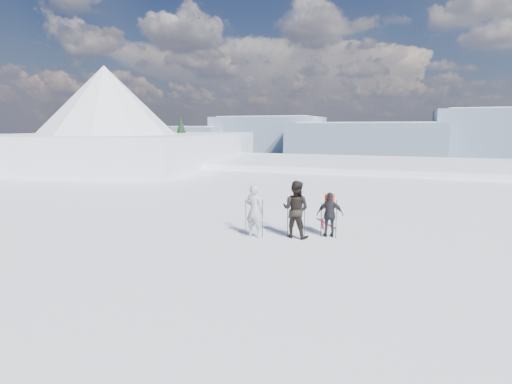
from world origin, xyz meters
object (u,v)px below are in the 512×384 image
skier_grey (254,211)px  skier_dark (296,209)px  skis_loose (324,223)px  skier_pack (330,215)px

skier_grey → skier_dark: 1.40m
skier_grey → skier_dark: bearing=-153.5°
skier_dark → skis_loose: bearing=-96.5°
skier_grey → skis_loose: bearing=-115.9°
skier_pack → skis_loose: 2.04m
skier_pack → skier_dark: bearing=7.6°
skier_dark → skier_pack: bearing=-149.5°
skier_grey → skier_pack: size_ratio=1.18×
skier_dark → skier_pack: (1.08, 0.47, -0.20)m
skis_loose → skier_grey: bearing=-125.0°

